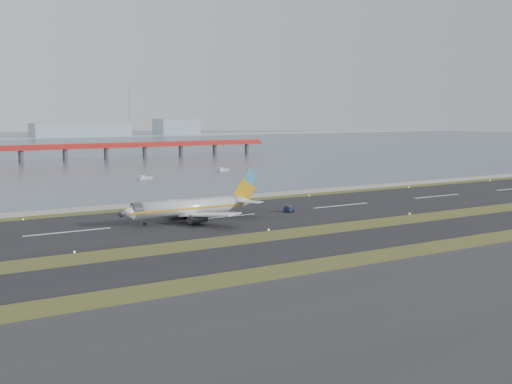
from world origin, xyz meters
TOP-DOWN VIEW (x-y plane):
  - ground at (0.00, 0.00)m, footprint 1000.00×1000.00m
  - apron_strip at (0.00, -55.00)m, footprint 1000.00×50.00m
  - taxiway_strip at (0.00, -12.00)m, footprint 1000.00×18.00m
  - runway_strip at (0.00, 30.00)m, footprint 1000.00×45.00m
  - seawall at (0.00, 60.00)m, footprint 1000.00×2.50m
  - red_pier at (20.00, 250.00)m, footprint 260.00×5.00m
  - airliner at (-9.26, 28.95)m, footprint 38.52×32.89m
  - pushback_tug at (19.96, 28.11)m, footprint 3.49×2.81m
  - workboat_near at (19.72, 132.10)m, footprint 7.50×4.90m
  - workboat_far at (65.72, 148.77)m, footprint 7.54×5.07m

SIDE VIEW (x-z plane):
  - ground at x=0.00m, z-range 0.00..0.00m
  - apron_strip at x=0.00m, z-range 0.00..0.10m
  - taxiway_strip at x=0.00m, z-range 0.00..0.10m
  - runway_strip at x=0.00m, z-range 0.00..0.10m
  - seawall at x=0.00m, z-range 0.00..1.00m
  - workboat_near at x=19.72m, z-range -0.32..1.43m
  - workboat_far at x=65.72m, z-range -0.32..1.44m
  - pushback_tug at x=19.96m, z-range -0.03..1.93m
  - airliner at x=-9.26m, z-range -2.94..9.86m
  - red_pier at x=20.00m, z-range 2.18..12.38m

